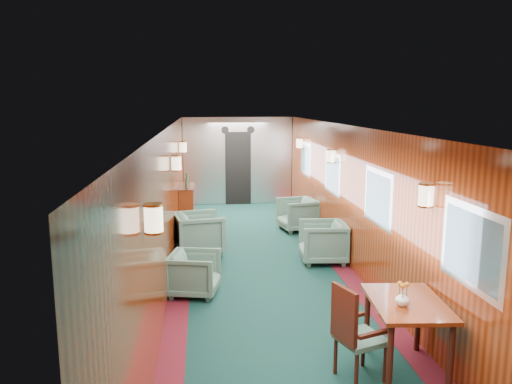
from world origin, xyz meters
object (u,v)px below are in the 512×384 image
Objects in this scene: credenza at (187,206)px; armchair_right_near at (323,242)px; armchair_right_far at (298,214)px; armchair_left_far at (199,233)px; dining_table at (407,313)px; side_chair at (353,330)px; armchair_left_near at (194,273)px.

armchair_right_near is (2.45, -2.75, -0.12)m from credenza.
armchair_right_far is at bearing -12.02° from credenza.
armchair_left_far is 2.28m from armchair_right_near.
side_chair reaches higher than dining_table.
credenza reaches higher than side_chair.
armchair_left_near is at bearing 137.55° from dining_table.
dining_table is 1.37× the size of armchair_right_near.
armchair_left_far is (-1.55, 4.49, -0.16)m from side_chair.
armchair_left_far is 2.63m from armchair_right_far.
credenza is at bearing -133.88° from armchair_right_near.
armchair_right_far is (2.15, 1.52, -0.03)m from armchair_left_far.
credenza is 2.48m from armchair_right_far.
armchair_left_near is (-2.20, 2.39, -0.33)m from dining_table.
dining_table is 0.89× the size of credenza.
side_chair is (-0.59, -0.10, -0.11)m from dining_table.
dining_table is at bearing -125.12° from armchair_left_near.
credenza is at bearing 86.23° from side_chair.
armchair_left_near is at bearing -55.46° from armchair_right_near.
armchair_right_near reaches higher than armchair_left_near.
armchair_left_near is 0.82× the size of armchair_left_far.
armchair_right_near is (0.03, 3.68, -0.29)m from dining_table.
armchair_left_near is at bearing -86.91° from credenza.
armchair_left_far is 1.07× the size of armchair_right_near.
credenza reaches higher than armchair_right_far.
armchair_left_far is at bearing 120.89° from dining_table.
dining_table reaches higher than armchair_right_far.
credenza is at bearing 15.31° from armchair_left_near.
armchair_right_far is (2.21, 3.52, 0.04)m from armchair_left_near.
credenza is (-2.42, 6.43, -0.17)m from dining_table.
dining_table is 5.92m from armchair_right_far.
credenza reaches higher than armchair_left_near.
side_chair is 2.98m from armchair_left_near.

